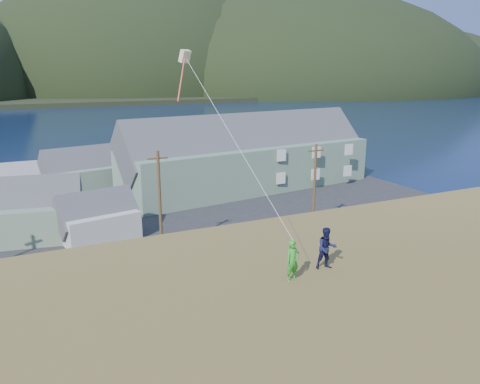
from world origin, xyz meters
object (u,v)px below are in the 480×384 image
shed_palegreen_near (27,212)px  shed_white (98,218)px  kite_flyer_navy (327,248)px  kite_flyer_green (293,261)px  shed_palegreen_far (87,171)px  wharf (44,171)px  lodge (249,154)px

shed_palegreen_near → shed_white: bearing=-18.4°
kite_flyer_navy → kite_flyer_green: bearing=-154.1°
shed_palegreen_far → kite_flyer_green: bearing=-101.0°
shed_palegreen_near → shed_palegreen_far: size_ratio=0.91×
shed_white → shed_palegreen_far: shed_palegreen_far is taller
wharf → shed_white: size_ratio=3.44×
wharf → shed_palegreen_near: shed_palegreen_near is taller
shed_white → kite_flyer_navy: 28.19m
lodge → kite_flyer_green: lodge is taller
kite_flyer_navy → lodge: bearing=81.2°
shed_white → kite_flyer_green: 28.32m
shed_white → kite_flyer_navy: size_ratio=4.50×
kite_flyer_navy → wharf: bearing=110.8°
wharf → shed_palegreen_far: bearing=-72.1°
wharf → lodge: (23.39, -20.70, 4.01)m
kite_flyer_green → shed_palegreen_far: bearing=83.3°
shed_palegreen_near → kite_flyer_navy: size_ratio=6.10×
lodge → shed_palegreen_far: 20.28m
wharf → kite_flyer_green: bearing=-84.3°
lodge → kite_flyer_green: size_ratio=21.45×
shed_white → kite_flyer_navy: kite_flyer_navy is taller
shed_palegreen_far → kite_flyer_green: (1.47, -45.78, 5.34)m
lodge → wharf: bearing=130.9°
kite_flyer_navy → shed_palegreen_far: bearing=107.5°
wharf → shed_palegreen_far: shed_palegreen_far is taller
shed_palegreen_far → shed_white: bearing=-107.9°
shed_white → kite_flyer_green: (3.08, -27.53, 5.89)m
shed_palegreen_far → kite_flyer_green: kite_flyer_green is taller
shed_palegreen_near → kite_flyer_navy: 32.39m
lodge → kite_flyer_navy: lodge is taller
wharf → kite_flyer_navy: bearing=-82.6°
lodge → shed_white: lodge is taller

